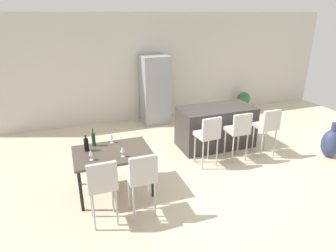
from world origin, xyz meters
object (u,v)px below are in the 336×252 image
(dining_chair_near, at_px, (102,182))
(kitchen_island, at_px, (216,127))
(bar_chair_middle, at_px, (239,129))
(wine_glass_far, at_px, (122,149))
(floor_vase, at_px, (331,143))
(wine_bottle_right, at_px, (94,139))
(bar_chair_left, at_px, (208,134))
(wine_bottle_end, at_px, (86,145))
(bar_chair_right, at_px, (268,125))
(wine_glass_middle, at_px, (111,136))
(refrigerator, at_px, (155,90))
(dining_chair_far, at_px, (142,175))
(potted_plant, at_px, (243,100))
(dining_table, at_px, (112,155))
(wine_glass_left, at_px, (91,153))

(dining_chair_near, bearing_deg, kitchen_island, 33.63)
(bar_chair_middle, xyz_separation_m, wine_glass_far, (-2.46, -0.47, 0.17))
(floor_vase, bearing_deg, dining_chair_near, -173.76)
(kitchen_island, distance_m, bar_chair_middle, 0.84)
(wine_bottle_right, relative_size, wine_glass_far, 1.80)
(kitchen_island, distance_m, dining_chair_near, 3.37)
(bar_chair_left, xyz_separation_m, floor_vase, (2.64, -0.53, -0.38))
(bar_chair_middle, distance_m, wine_bottle_end, 2.98)
(bar_chair_right, distance_m, wine_glass_middle, 3.24)
(wine_bottle_end, relative_size, refrigerator, 0.15)
(wine_bottle_right, distance_m, wine_glass_far, 0.69)
(bar_chair_right, xyz_separation_m, floor_vase, (1.25, -0.53, -0.38))
(floor_vase, bearing_deg, bar_chair_left, 168.65)
(kitchen_island, height_order, floor_vase, kitchen_island)
(refrigerator, bearing_deg, dining_chair_far, -110.26)
(bar_chair_right, distance_m, dining_chair_far, 3.18)
(potted_plant, bearing_deg, bar_chair_right, -114.71)
(refrigerator, bearing_deg, bar_chair_left, -85.79)
(wine_bottle_right, height_order, potted_plant, wine_bottle_right)
(dining_table, distance_m, wine_glass_middle, 0.42)
(bar_chair_middle, bearing_deg, wine_glass_left, -171.97)
(bar_chair_left, height_order, wine_bottle_end, bar_chair_left)
(refrigerator, bearing_deg, wine_bottle_right, -126.21)
(wine_glass_left, bearing_deg, dining_chair_far, -45.15)
(dining_chair_near, bearing_deg, bar_chair_middle, 20.22)
(dining_chair_near, bearing_deg, refrigerator, 62.63)
(bar_chair_right, height_order, wine_glass_far, bar_chair_right)
(kitchen_island, distance_m, refrigerator, 2.18)
(floor_vase, bearing_deg, wine_glass_left, 178.66)
(bar_chair_left, relative_size, dining_chair_far, 1.00)
(dining_table, relative_size, dining_chair_near, 1.20)
(wine_bottle_right, xyz_separation_m, wine_glass_left, (-0.10, -0.52, 0.00))
(wine_bottle_right, bearing_deg, bar_chair_right, -1.74)
(dining_chair_near, distance_m, wine_glass_far, 0.74)
(bar_chair_right, distance_m, wine_bottle_end, 3.68)
(dining_table, height_order, dining_chair_near, dining_chair_near)
(bar_chair_right, bearing_deg, wine_bottle_end, -179.14)
(bar_chair_right, height_order, dining_chair_near, same)
(kitchen_island, relative_size, dining_table, 1.33)
(dining_table, distance_m, dining_chair_far, 0.87)
(potted_plant, bearing_deg, dining_chair_near, -141.74)
(dining_chair_far, xyz_separation_m, wine_glass_left, (-0.64, 0.64, 0.17))
(wine_bottle_end, distance_m, wine_bottle_right, 0.21)
(potted_plant, bearing_deg, dining_chair_far, -138.22)
(bar_chair_right, xyz_separation_m, potted_plant, (1.27, 2.76, -0.35))
(wine_bottle_right, bearing_deg, bar_chair_left, -2.85)
(wine_bottle_right, xyz_separation_m, floor_vase, (4.79, -0.64, -0.55))
(wine_glass_middle, xyz_separation_m, refrigerator, (1.64, 2.65, 0.06))
(bar_chair_right, height_order, floor_vase, bar_chair_right)
(wine_glass_far, distance_m, floor_vase, 4.44)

